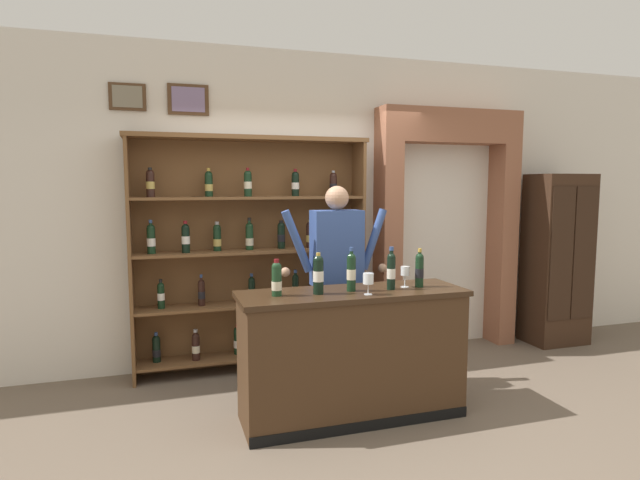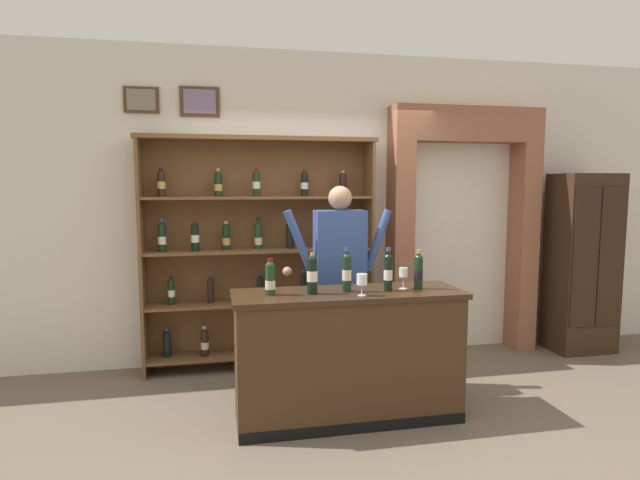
{
  "view_description": "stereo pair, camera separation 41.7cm",
  "coord_description": "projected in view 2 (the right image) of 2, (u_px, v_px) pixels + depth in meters",
  "views": [
    {
      "loc": [
        -1.28,
        -3.57,
        1.78
      ],
      "look_at": [
        -0.05,
        0.39,
        1.33
      ],
      "focal_mm": 28.97,
      "sensor_mm": 36.0,
      "label": 1
    },
    {
      "loc": [
        -0.88,
        -3.67,
        1.78
      ],
      "look_at": [
        -0.05,
        0.39,
        1.33
      ],
      "focal_mm": 28.97,
      "sensor_mm": 36.0,
      "label": 2
    }
  ],
  "objects": [
    {
      "name": "ground_plane",
      "position": [
        336.0,
        420.0,
        3.95
      ],
      "size": [
        14.0,
        14.0,
        0.02
      ],
      "primitive_type": "cube",
      "color": "#6B5B4C"
    },
    {
      "name": "back_wall",
      "position": [
        302.0,
        208.0,
        5.27
      ],
      "size": [
        12.0,
        0.19,
        3.08
      ],
      "color": "silver",
      "rests_on": "ground"
    },
    {
      "name": "wine_shelf",
      "position": [
        260.0,
        247.0,
        5.0
      ],
      "size": [
        2.24,
        0.36,
        2.23
      ],
      "color": "brown",
      "rests_on": "ground"
    },
    {
      "name": "archway_doorway",
      "position": [
        460.0,
        215.0,
        5.49
      ],
      "size": [
        1.61,
        0.45,
        2.57
      ],
      "color": "#935B42",
      "rests_on": "ground"
    },
    {
      "name": "side_cabinet",
      "position": [
        582.0,
        263.0,
        5.49
      ],
      "size": [
        0.64,
        0.47,
        1.89
      ],
      "color": "#382316",
      "rests_on": "ground"
    },
    {
      "name": "tasting_counter",
      "position": [
        348.0,
        355.0,
        3.91
      ],
      "size": [
        1.73,
        0.56,
        0.98
      ],
      "color": "#422B19",
      "rests_on": "ground"
    },
    {
      "name": "shopkeeper",
      "position": [
        340.0,
        264.0,
        4.44
      ],
      "size": [
        0.97,
        0.22,
        1.77
      ],
      "color": "#2D3347",
      "rests_on": "ground"
    },
    {
      "name": "tasting_bottle_grappa",
      "position": [
        270.0,
        278.0,
        3.72
      ],
      "size": [
        0.07,
        0.07,
        0.27
      ],
      "color": "#19381E",
      "rests_on": "tasting_counter"
    },
    {
      "name": "tasting_bottle_brunello",
      "position": [
        312.0,
        274.0,
        3.76
      ],
      "size": [
        0.08,
        0.08,
        0.3
      ],
      "color": "black",
      "rests_on": "tasting_counter"
    },
    {
      "name": "tasting_bottle_bianco",
      "position": [
        347.0,
        272.0,
        3.84
      ],
      "size": [
        0.07,
        0.07,
        0.33
      ],
      "color": "black",
      "rests_on": "tasting_counter"
    },
    {
      "name": "tasting_bottle_prosecco",
      "position": [
        388.0,
        271.0,
        3.87
      ],
      "size": [
        0.07,
        0.07,
        0.33
      ],
      "color": "black",
      "rests_on": "tasting_counter"
    },
    {
      "name": "tasting_bottle_riserva",
      "position": [
        419.0,
        271.0,
        3.94
      ],
      "size": [
        0.07,
        0.07,
        0.3
      ],
      "color": "black",
      "rests_on": "tasting_counter"
    },
    {
      "name": "wine_glass_center",
      "position": [
        403.0,
        273.0,
        3.94
      ],
      "size": [
        0.07,
        0.07,
        0.16
      ],
      "color": "silver",
      "rests_on": "tasting_counter"
    },
    {
      "name": "wine_glass_left",
      "position": [
        362.0,
        281.0,
        3.7
      ],
      "size": [
        0.08,
        0.08,
        0.16
      ],
      "color": "silver",
      "rests_on": "tasting_counter"
    }
  ]
}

